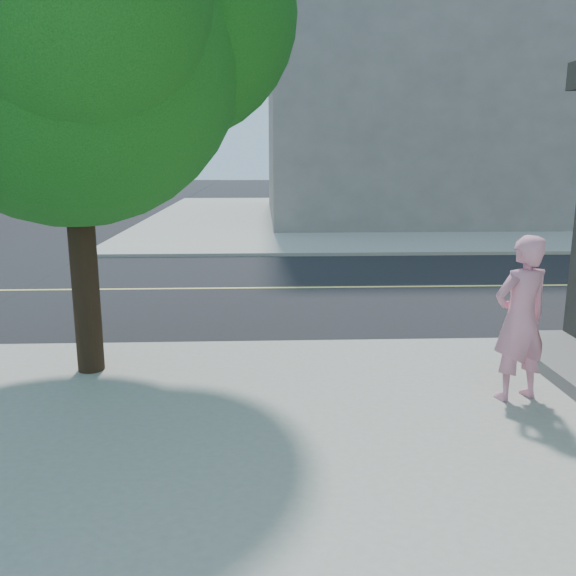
{
  "coord_description": "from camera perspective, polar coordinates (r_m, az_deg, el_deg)",
  "views": [
    {
      "loc": [
        4.59,
        -9.35,
        3.07
      ],
      "look_at": [
        4.92,
        -1.36,
        1.3
      ],
      "focal_mm": 37.37,
      "sensor_mm": 36.0,
      "label": 1
    }
  ],
  "objects": [
    {
      "name": "road_ew",
      "position": [
        14.91,
        -20.26,
        -0.17
      ],
      "size": [
        140.0,
        9.0,
        0.01
      ],
      "primitive_type": "cube",
      "color": "black",
      "rests_on": "ground"
    },
    {
      "name": "sidewalk_ne",
      "position": [
        32.25,
        13.76,
        6.76
      ],
      "size": [
        29.0,
        25.0,
        0.12
      ],
      "primitive_type": "cube",
      "color": "#98978C",
      "rests_on": "ground"
    },
    {
      "name": "filler_ne",
      "position": [
        32.98,
        15.06,
        19.12
      ],
      "size": [
        18.0,
        16.0,
        14.0
      ],
      "primitive_type": "cube",
      "color": "slate",
      "rests_on": "sidewalk_ne"
    },
    {
      "name": "man_on_phone",
      "position": [
        7.78,
        21.24,
        -2.74
      ],
      "size": [
        0.86,
        0.69,
        2.04
      ],
      "primitive_type": "imported",
      "rotation": [
        0.0,
        0.0,
        3.44
      ],
      "color": "pink",
      "rests_on": "sidewalk_se"
    },
    {
      "name": "street_tree",
      "position": [
        8.64,
        -19.6,
        23.94
      ],
      "size": [
        5.56,
        5.06,
        7.38
      ],
      "rotation": [
        0.0,
        0.0,
        0.36
      ],
      "color": "black",
      "rests_on": "sidewalk_se"
    }
  ]
}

